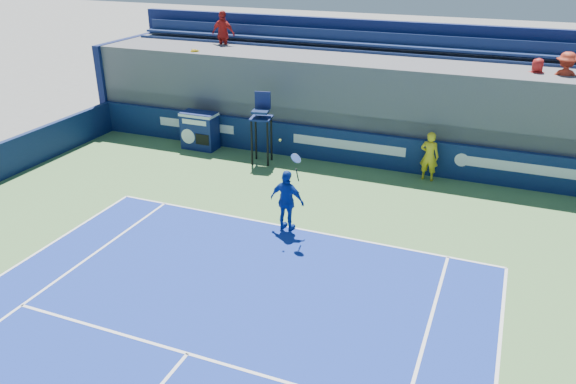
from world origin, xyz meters
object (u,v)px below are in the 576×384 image
at_px(ball_person, 429,156).
at_px(match_clock, 200,130).
at_px(umpire_chair, 261,121).
at_px(tennis_player, 287,201).

bearing_deg(ball_person, match_clock, 5.64).
distance_m(umpire_chair, tennis_player, 5.14).
xyz_separation_m(umpire_chair, tennis_player, (2.70, -4.33, -0.66)).
bearing_deg(tennis_player, match_clock, 138.76).
xyz_separation_m(ball_person, umpire_chair, (-5.65, -0.56, 0.70)).
distance_m(ball_person, tennis_player, 5.71).
distance_m(match_clock, umpire_chair, 2.88).
height_order(match_clock, tennis_player, tennis_player).
bearing_deg(ball_person, tennis_player, 63.72).
distance_m(match_clock, tennis_player, 7.24).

